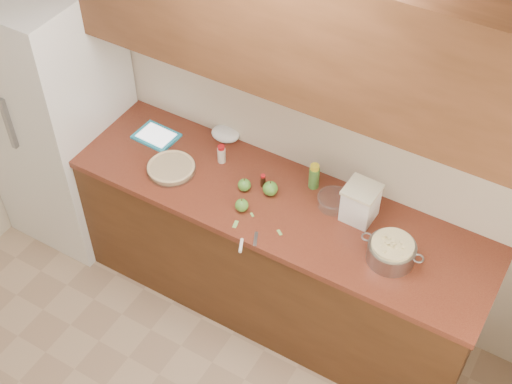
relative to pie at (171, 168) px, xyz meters
The scene contains 20 objects.
room_shell 1.52m from the pie, 68.72° to the right, with size 3.60×3.60×3.60m.
counter_run 0.73m from the pie, 10.54° to the left, with size 2.64×0.68×0.92m.
upper_cabinets 1.17m from the pie, 25.43° to the left, with size 2.60×0.34×0.70m, color brown.
fridge 0.91m from the pie, behind, with size 0.70×0.70×1.80m, color white.
pie is the anchor object (origin of this frame).
colander 1.32m from the pie, ahead, with size 0.33×0.24×0.12m.
flour_canister 1.09m from the pie, 11.66° to the left, with size 0.18×0.18×0.22m.
tablet 0.31m from the pie, 141.96° to the left, with size 0.26×0.20×0.02m.
paring_knife 0.69m from the pie, 22.56° to the right, with size 0.09×0.17×0.02m.
lemon_bottle 0.81m from the pie, 21.88° to the left, with size 0.06×0.06×0.16m.
cinnamon_shaker 0.30m from the pie, 46.68° to the left, with size 0.05×0.05×0.12m.
vanilla_bottle 0.53m from the pie, 17.65° to the left, with size 0.03×0.03×0.08m.
mixing_bowl 0.94m from the pie, 14.03° to the left, with size 0.18×0.18×0.07m.
paper_towel 0.41m from the pie, 73.68° to the left, with size 0.18×0.14×0.07m, color white.
apple_left 0.44m from the pie, 10.89° to the left, with size 0.07×0.07×0.09m.
apple_center 0.59m from the pie, 12.54° to the left, with size 0.08×0.08×0.10m.
apple_front 0.50m from the pie, ahead, with size 0.07×0.07×0.09m.
peel_a 0.76m from the pie, ahead, with size 0.04×0.02×0.00m, color #85BC5B.
peel_b 0.55m from the pie, 17.01° to the right, with size 0.05×0.02×0.00m, color #85BC5B.
peel_c 0.57m from the pie, ahead, with size 0.03×0.01×0.00m, color #85BC5B.
Camera 1 is at (1.36, -0.89, 3.72)m, focal length 50.00 mm.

